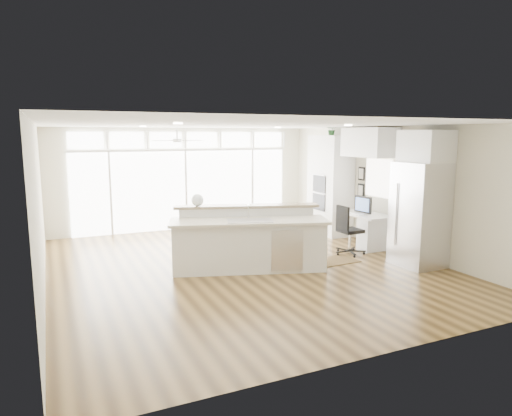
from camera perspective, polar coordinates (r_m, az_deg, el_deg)
name	(u,v)px	position (r m, az deg, el deg)	size (l,w,h in m)	color
floor	(243,266)	(8.92, -1.59, -7.29)	(7.00, 8.00, 0.02)	#462F15
ceiling	(243,125)	(8.56, -1.68, 10.38)	(7.00, 8.00, 0.02)	white
wall_back	(185,179)	(12.40, -8.89, 3.64)	(7.00, 0.04, 2.70)	beige
wall_front	(384,241)	(5.25, 15.72, -4.01)	(7.00, 0.04, 2.70)	beige
wall_left	(39,209)	(7.97, -25.48, -0.15)	(0.04, 8.00, 2.70)	beige
wall_right	(389,188)	(10.50, 16.25, 2.41)	(0.04, 8.00, 2.70)	beige
glass_wall	(186,190)	(12.37, -8.78, 2.23)	(5.80, 0.06, 2.08)	white
transom_row	(184,140)	(12.28, -8.93, 8.40)	(5.90, 0.06, 0.40)	white
desk_window	(379,178)	(10.68, 15.09, 3.65)	(0.04, 0.85, 0.85)	white
ceiling_fan	(177,136)	(11.05, -9.84, 8.83)	(1.16, 1.16, 0.32)	silver
recessed_lights	(239,126)	(8.75, -2.19, 10.22)	(3.40, 3.00, 0.02)	#F4E3D0
oven_cabinet	(330,185)	(11.73, 9.26, 2.84)	(0.64, 1.20, 2.50)	white
desk_nook	(365,230)	(10.65, 13.46, -2.68)	(0.72, 1.30, 0.76)	white
upper_cabinets	(370,142)	(10.46, 14.03, 7.97)	(0.64, 1.30, 0.64)	white
refrigerator	(419,214)	(9.30, 19.75, -0.77)	(0.76, 0.90, 2.00)	silver
fridge_cabinet	(426,146)	(9.22, 20.46, 7.24)	(0.64, 0.90, 0.60)	white
framed_photos	(361,182)	(11.18, 13.03, 3.18)	(0.06, 0.22, 0.80)	black
kitchen_island	(249,239)	(8.54, -0.87, -3.94)	(2.93, 1.10, 1.16)	white
rug	(335,261)	(9.39, 9.87, -6.49)	(0.85, 0.62, 0.01)	#352411
office_chair	(350,230)	(9.85, 11.70, -2.72)	(0.54, 0.50, 1.04)	black
fishbowl	(197,200)	(8.77, -7.33, 0.99)	(0.24, 0.24, 0.24)	white
monitor	(363,205)	(10.49, 13.23, 0.43)	(0.08, 0.50, 0.42)	black
keyboard	(356,214)	(10.42, 12.45, -0.72)	(0.13, 0.34, 0.02)	white
potted_plant	(332,130)	(11.67, 9.44, 9.54)	(0.28, 0.31, 0.24)	#265A27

